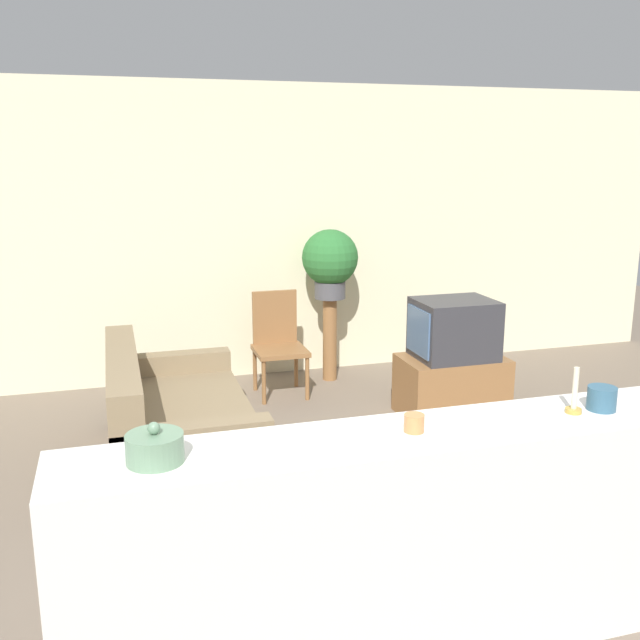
{
  "coord_description": "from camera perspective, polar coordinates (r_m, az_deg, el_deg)",
  "views": [
    {
      "loc": [
        -1.08,
        -3.07,
        2.08
      ],
      "look_at": [
        0.4,
        1.94,
        0.85
      ],
      "focal_mm": 40.0,
      "sensor_mm": 36.0,
      "label": 1
    }
  ],
  "objects": [
    {
      "name": "ground_plane",
      "position": [
        3.86,
        2.59,
        -19.34
      ],
      "size": [
        14.0,
        14.0,
        0.0
      ],
      "primitive_type": "plane",
      "color": "#756656"
    },
    {
      "name": "wall_back",
      "position": [
        6.63,
        -7.04,
        6.83
      ],
      "size": [
        9.0,
        0.06,
        2.7
      ],
      "color": "beige",
      "rests_on": "ground_plane"
    },
    {
      "name": "couch",
      "position": [
        5.01,
        -11.63,
        -8.18
      ],
      "size": [
        0.93,
        1.7,
        0.79
      ],
      "color": "#847051",
      "rests_on": "ground_plane"
    },
    {
      "name": "tv_stand",
      "position": [
        5.88,
        10.48,
        -5.21
      ],
      "size": [
        0.83,
        0.52,
        0.48
      ],
      "color": "olive",
      "rests_on": "ground_plane"
    },
    {
      "name": "television",
      "position": [
        5.74,
        10.62,
        -0.71
      ],
      "size": [
        0.62,
        0.49,
        0.47
      ],
      "color": "#333338",
      "rests_on": "tv_stand"
    },
    {
      "name": "wooden_chair",
      "position": [
        6.25,
        -3.38,
        -1.57
      ],
      "size": [
        0.44,
        0.44,
        0.9
      ],
      "color": "olive",
      "rests_on": "ground_plane"
    },
    {
      "name": "plant_stand",
      "position": [
        6.62,
        0.79,
        -1.54
      ],
      "size": [
        0.13,
        0.13,
        0.78
      ],
      "color": "olive",
      "rests_on": "ground_plane"
    },
    {
      "name": "potted_plant",
      "position": [
        6.47,
        0.81,
        4.8
      ],
      "size": [
        0.51,
        0.51,
        0.63
      ],
      "color": "#4C4C51",
      "rests_on": "plant_stand"
    },
    {
      "name": "foreground_counter",
      "position": [
        3.13,
        6.44,
        -17.33
      ],
      "size": [
        2.76,
        0.44,
        0.99
      ],
      "color": "white",
      "rests_on": "ground_plane"
    },
    {
      "name": "decorative_bowl",
      "position": [
        2.68,
        -13.07,
        -9.91
      ],
      "size": [
        0.21,
        0.21,
        0.15
      ],
      "color": "gray",
      "rests_on": "foreground_counter"
    },
    {
      "name": "candle_jar",
      "position": [
        2.91,
        7.54,
        -8.17
      ],
      "size": [
        0.08,
        0.08,
        0.07
      ],
      "color": "#C6844C",
      "rests_on": "foreground_counter"
    },
    {
      "name": "candlestick",
      "position": [
        3.27,
        19.68,
        -5.96
      ],
      "size": [
        0.07,
        0.07,
        0.2
      ],
      "color": "#B7933D",
      "rests_on": "foreground_counter"
    },
    {
      "name": "coffee_tin",
      "position": [
        3.35,
        21.61,
        -5.85
      ],
      "size": [
        0.13,
        0.13,
        0.1
      ],
      "color": "#335B75",
      "rests_on": "foreground_counter"
    }
  ]
}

